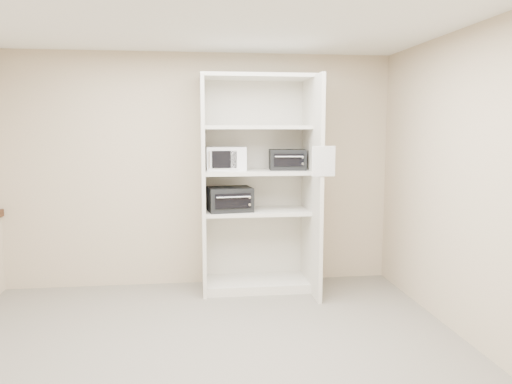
{
  "coord_description": "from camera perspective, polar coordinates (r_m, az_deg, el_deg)",
  "views": [
    {
      "loc": [
        -0.08,
        -3.85,
        1.84
      ],
      "look_at": [
        0.58,
        1.43,
        1.16
      ],
      "focal_mm": 35.0,
      "sensor_mm": 36.0,
      "label": 1
    }
  ],
  "objects": [
    {
      "name": "wall_front",
      "position": [
        1.92,
        -4.55,
        -7.49
      ],
      "size": [
        4.5,
        0.02,
        2.7
      ],
      "primitive_type": "cube",
      "color": "#C2B18E",
      "rests_on": "ground"
    },
    {
      "name": "toaster_oven_upper",
      "position": [
        5.7,
        3.6,
        3.72
      ],
      "size": [
        0.42,
        0.33,
        0.23
      ],
      "primitive_type": "cube",
      "rotation": [
        0.0,
        0.0,
        -0.08
      ],
      "color": "black",
      "rests_on": "shelving_unit"
    },
    {
      "name": "toaster_oven_lower",
      "position": [
        5.58,
        -3.03,
        -0.82
      ],
      "size": [
        0.52,
        0.42,
        0.27
      ],
      "primitive_type": "cube",
      "rotation": [
        0.0,
        0.0,
        0.13
      ],
      "color": "black",
      "rests_on": "shelving_unit"
    },
    {
      "name": "shelving_unit",
      "position": [
        5.65,
        0.51,
        0.09
      ],
      "size": [
        1.24,
        0.92,
        2.42
      ],
      "color": "beige",
      "rests_on": "floor"
    },
    {
      "name": "floor",
      "position": [
        4.27,
        -5.65,
        -18.25
      ],
      "size": [
        4.5,
        4.0,
        0.01
      ],
      "primitive_type": "cube",
      "color": "slate",
      "rests_on": "ground"
    },
    {
      "name": "wall_right",
      "position": [
        4.53,
        23.88,
        0.47
      ],
      "size": [
        0.02,
        4.0,
        2.7
      ],
      "primitive_type": "cube",
      "color": "#C2B18E",
      "rests_on": "ground"
    },
    {
      "name": "microwave",
      "position": [
        5.63,
        -3.4,
        3.84
      ],
      "size": [
        0.45,
        0.35,
        0.26
      ],
      "primitive_type": "cube",
      "rotation": [
        0.0,
        0.0,
        -0.04
      ],
      "color": "white",
      "rests_on": "shelving_unit"
    },
    {
      "name": "ceiling",
      "position": [
        3.95,
        -6.17,
        19.84
      ],
      "size": [
        4.5,
        4.0,
        0.01
      ],
      "primitive_type": "cube",
      "color": "white"
    },
    {
      "name": "wall_back",
      "position": [
        5.88,
        -6.33,
        2.47
      ],
      "size": [
        4.5,
        0.02,
        2.7
      ],
      "primitive_type": "cube",
      "color": "#C2B18E",
      "rests_on": "ground"
    },
    {
      "name": "paper_sign",
      "position": [
        5.11,
        7.74,
        3.5
      ],
      "size": [
        0.24,
        0.02,
        0.3
      ],
      "primitive_type": "cube",
      "rotation": [
        0.0,
        0.0,
        0.04
      ],
      "color": "white",
      "rests_on": "shelving_unit"
    }
  ]
}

